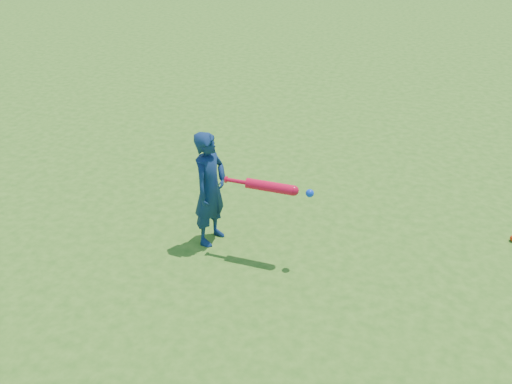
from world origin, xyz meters
The scene contains 3 objects.
ground centered at (0.00, 0.00, 0.00)m, with size 80.00×80.00×0.00m, color #326317.
child centered at (-0.39, -0.45, 0.63)m, with size 0.46×0.30×1.25m, color #10254A.
bat_swing centered at (0.32, -0.51, 0.80)m, with size 0.90×0.11×0.10m.
Camera 1 is at (1.69, -5.14, 3.50)m, focal length 40.00 mm.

